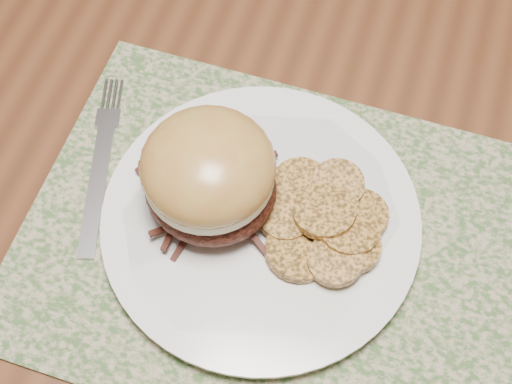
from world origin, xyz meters
TOP-DOWN VIEW (x-y plane):
  - ground at (0.00, 0.00)m, footprint 3.50×3.50m
  - dining_table at (0.00, 0.00)m, footprint 1.50×0.90m
  - placemat at (-0.08, -0.26)m, footprint 0.45×0.33m
  - dinner_plate at (-0.11, -0.24)m, footprint 0.26×0.26m
  - pork_sandwich at (-0.15, -0.24)m, footprint 0.15×0.15m
  - roasted_potatoes at (-0.05, -0.23)m, footprint 0.12×0.14m
  - fork at (-0.27, -0.23)m, footprint 0.07×0.19m

SIDE VIEW (x-z plane):
  - ground at x=0.00m, z-range 0.00..0.00m
  - dining_table at x=0.00m, z-range 0.30..1.05m
  - placemat at x=-0.08m, z-range 0.75..0.75m
  - fork at x=-0.27m, z-range 0.75..0.76m
  - dinner_plate at x=-0.11m, z-range 0.75..0.77m
  - roasted_potatoes at x=-0.05m, z-range 0.76..0.79m
  - pork_sandwich at x=-0.15m, z-range 0.77..0.86m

